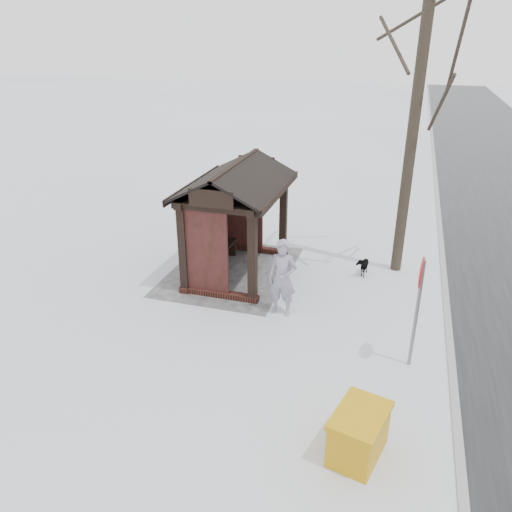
{
  "coord_description": "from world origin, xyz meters",
  "views": [
    {
      "loc": [
        11.83,
        4.15,
        6.09
      ],
      "look_at": [
        0.89,
        0.8,
        0.97
      ],
      "focal_mm": 35.0,
      "sensor_mm": 36.0,
      "label": 1
    }
  ],
  "objects": [
    {
      "name": "ground",
      "position": [
        0.0,
        0.0,
        0.0
      ],
      "size": [
        120.0,
        120.0,
        0.0
      ],
      "primitive_type": "plane",
      "color": "silver",
      "rests_on": "ground"
    },
    {
      "name": "bus_shelter",
      "position": [
        0.0,
        -0.16,
        2.17
      ],
      "size": [
        3.6,
        2.4,
        3.09
      ],
      "color": "#381B14",
      "rests_on": "ground"
    },
    {
      "name": "trampled_patch",
      "position": [
        0.0,
        -0.2,
        0.01
      ],
      "size": [
        4.2,
        3.2,
        0.02
      ],
      "primitive_type": "cube",
      "color": "gray",
      "rests_on": "ground"
    },
    {
      "name": "dog",
      "position": [
        -0.88,
        3.32,
        0.27
      ],
      "size": [
        0.65,
        0.32,
        0.54
      ],
      "primitive_type": "imported",
      "rotation": [
        0.0,
        0.0,
        1.52
      ],
      "color": "black",
      "rests_on": "ground"
    },
    {
      "name": "pedestrian",
      "position": [
        1.8,
        1.72,
        0.93
      ],
      "size": [
        0.49,
        0.7,
        1.86
      ],
      "primitive_type": "imported",
      "rotation": [
        0.0,
        0.0,
        1.51
      ],
      "color": "gray",
      "rests_on": "ground"
    },
    {
      "name": "road_sign",
      "position": [
        3.01,
        4.66,
        1.69
      ],
      "size": [
        0.6,
        0.11,
        2.35
      ],
      "rotation": [
        0.0,
        0.0,
        -0.1
      ],
      "color": "slate",
      "rests_on": "ground"
    },
    {
      "name": "grit_bin",
      "position": [
        5.69,
        3.94,
        0.42
      ],
      "size": [
        1.21,
        0.97,
        0.82
      ],
      "rotation": [
        0.0,
        0.0,
        -0.25
      ],
      "color": "#BF870B",
      "rests_on": "ground"
    },
    {
      "name": "tree_near",
      "position": [
        -1.5,
        4.2,
        6.16
      ],
      "size": [
        3.42,
        3.42,
        9.03
      ],
      "color": "black",
      "rests_on": "ground"
    },
    {
      "name": "kerb",
      "position": [
        0.0,
        5.5,
        0.01
      ],
      "size": [
        120.0,
        0.15,
        0.06
      ],
      "primitive_type": "cube",
      "color": "gray",
      "rests_on": "ground"
    }
  ]
}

